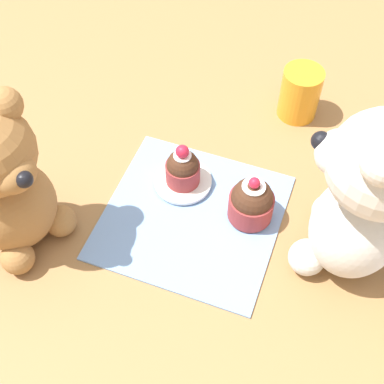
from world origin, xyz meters
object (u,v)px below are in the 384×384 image
at_px(teddy_bear_cream, 365,197).
at_px(saucer_plate, 183,181).
at_px(juice_glass, 300,93).
at_px(cupcake_near_tan_bear, 183,168).
at_px(cupcake_near_cream_bear, 251,202).
at_px(teddy_bear_tan, 4,183).

bearing_deg(teddy_bear_cream, saucer_plate, -89.84).
xyz_separation_m(saucer_plate, juice_glass, (-0.19, 0.11, 0.03)).
bearing_deg(teddy_bear_cream, cupcake_near_tan_bear, -89.84).
height_order(teddy_bear_cream, cupcake_near_cream_bear, teddy_bear_cream).
bearing_deg(cupcake_near_cream_bear, saucer_plate, -100.94).
relative_size(teddy_bear_tan, saucer_plate, 2.80).
distance_m(teddy_bear_tan, cupcake_near_cream_bear, 0.30).
bearing_deg(saucer_plate, teddy_bear_cream, 81.33).
distance_m(teddy_bear_tan, cupcake_near_tan_bear, 0.23).
xyz_separation_m(teddy_bear_tan, juice_glass, (-0.33, 0.27, -0.07)).
bearing_deg(juice_glass, saucer_plate, -30.69).
bearing_deg(teddy_bear_tan, saucer_plate, -28.45).
height_order(teddy_bear_tan, cupcake_near_cream_bear, teddy_bear_tan).
relative_size(teddy_bear_cream, cupcake_near_tan_bear, 3.63).
bearing_deg(juice_glass, cupcake_near_tan_bear, -30.69).
distance_m(teddy_bear_cream, saucer_plate, 0.25).
relative_size(teddy_bear_cream, teddy_bear_tan, 1.11).
distance_m(cupcake_near_cream_bear, cupcake_near_tan_bear, 0.10).
xyz_separation_m(teddy_bear_cream, cupcake_near_tan_bear, (-0.03, -0.22, -0.09)).
bearing_deg(cupcake_near_cream_bear, juice_glass, 176.75).
distance_m(teddy_bear_tan, juice_glass, 0.44).
relative_size(teddy_bear_tan, juice_glass, 2.78).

